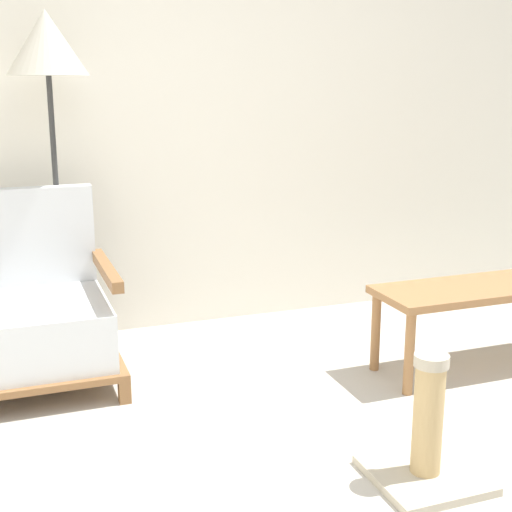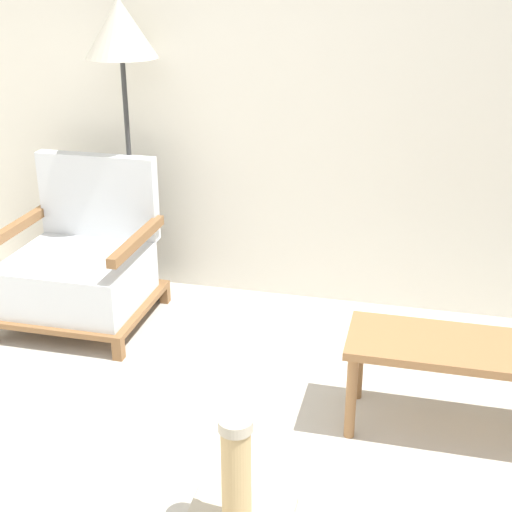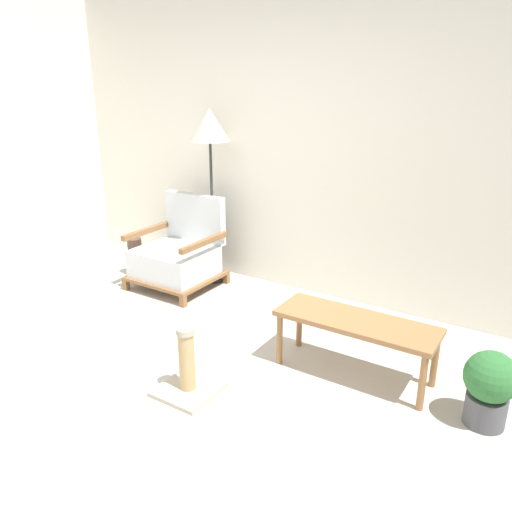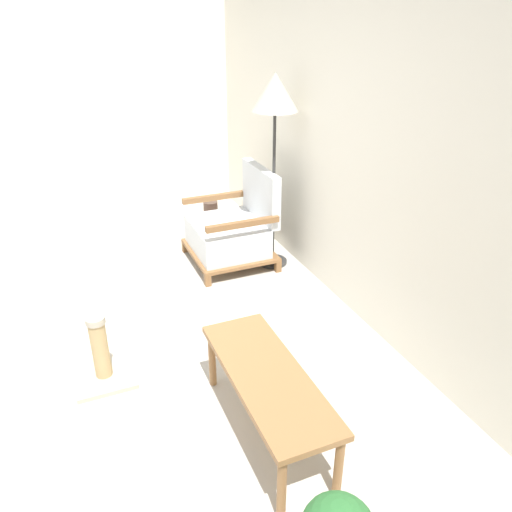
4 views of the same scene
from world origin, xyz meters
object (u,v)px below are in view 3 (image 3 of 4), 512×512
object	(u,v)px
coffee_table	(356,327)
scratching_post	(187,373)
armchair	(178,255)
vase	(135,257)
potted_plant	(489,386)
floor_lamp	(210,134)

from	to	relation	value
coffee_table	scratching_post	size ratio (longest dim) A/B	2.32
scratching_post	coffee_table	bearing A→B (deg)	43.41
scratching_post	armchair	bearing A→B (deg)	132.61
vase	coffee_table	bearing A→B (deg)	-11.70
armchair	potted_plant	xyz separation A→B (m)	(2.86, -0.64, -0.05)
potted_plant	scratching_post	size ratio (longest dim) A/B	1.01
floor_lamp	vase	xyz separation A→B (m)	(-0.74, -0.34, -1.23)
vase	scratching_post	xyz separation A→B (m)	(1.77, -1.30, -0.05)
armchair	vase	xyz separation A→B (m)	(-0.56, -0.03, -0.11)
floor_lamp	potted_plant	world-z (taller)	floor_lamp
armchair	potted_plant	world-z (taller)	armchair
vase	potted_plant	xyz separation A→B (m)	(3.42, -0.61, 0.06)
scratching_post	floor_lamp	bearing A→B (deg)	122.33
vase	potted_plant	size ratio (longest dim) A/B	0.84
potted_plant	coffee_table	bearing A→B (deg)	174.69
floor_lamp	coffee_table	distance (m)	2.30
floor_lamp	vase	bearing A→B (deg)	-155.38
coffee_table	vase	distance (m)	2.64
floor_lamp	coffee_table	size ratio (longest dim) A/B	1.56
vase	scratching_post	bearing A→B (deg)	-36.15
armchair	scratching_post	distance (m)	1.80
armchair	coffee_table	xyz separation A→B (m)	(2.02, -0.56, 0.05)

